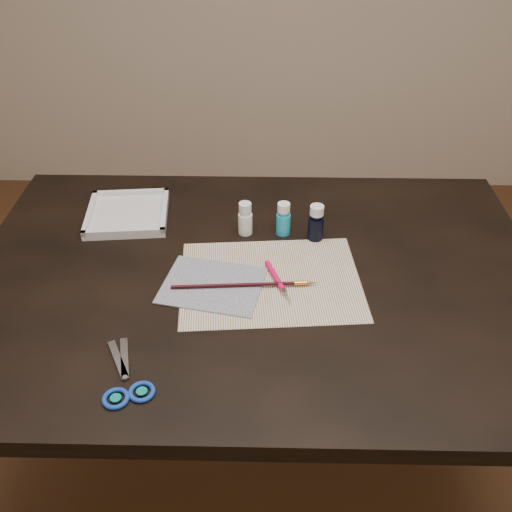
{
  "coord_description": "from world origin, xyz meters",
  "views": [
    {
      "loc": [
        0.02,
        -1.0,
        1.55
      ],
      "look_at": [
        0.0,
        0.0,
        0.8
      ],
      "focal_mm": 40.0,
      "sensor_mm": 36.0,
      "label": 1
    }
  ],
  "objects_px": {
    "paint_bottle_white": "(245,218)",
    "paint_bottle_cyan": "(283,219)",
    "canvas": "(212,285)",
    "palette_tray": "(128,213)",
    "scissors": "(120,372)",
    "paint_bottle_navy": "(316,223)",
    "paper": "(271,280)"
  },
  "relations": [
    {
      "from": "paint_bottle_white",
      "to": "paint_bottle_navy",
      "type": "height_order",
      "value": "paint_bottle_navy"
    },
    {
      "from": "canvas",
      "to": "paint_bottle_cyan",
      "type": "bearing_deg",
      "value": 52.99
    },
    {
      "from": "palette_tray",
      "to": "canvas",
      "type": "bearing_deg",
      "value": -48.73
    },
    {
      "from": "paint_bottle_white",
      "to": "paint_bottle_cyan",
      "type": "relative_size",
      "value": 1.0
    },
    {
      "from": "paper",
      "to": "paint_bottle_white",
      "type": "xyz_separation_m",
      "value": [
        -0.06,
        0.19,
        0.04
      ]
    },
    {
      "from": "paint_bottle_navy",
      "to": "paint_bottle_cyan",
      "type": "bearing_deg",
      "value": 164.5
    },
    {
      "from": "paint_bottle_white",
      "to": "paint_bottle_cyan",
      "type": "xyz_separation_m",
      "value": [
        0.09,
        0.0,
        0.0
      ]
    },
    {
      "from": "paper",
      "to": "paint_bottle_navy",
      "type": "relative_size",
      "value": 4.27
    },
    {
      "from": "canvas",
      "to": "paint_bottle_cyan",
      "type": "xyz_separation_m",
      "value": [
        0.16,
        0.21,
        0.04
      ]
    },
    {
      "from": "canvas",
      "to": "palette_tray",
      "type": "xyz_separation_m",
      "value": [
        -0.24,
        0.27,
        0.01
      ]
    },
    {
      "from": "scissors",
      "to": "canvas",
      "type": "bearing_deg",
      "value": -57.41
    },
    {
      "from": "paint_bottle_cyan",
      "to": "paint_bottle_navy",
      "type": "distance_m",
      "value": 0.08
    },
    {
      "from": "canvas",
      "to": "paint_bottle_white",
      "type": "distance_m",
      "value": 0.22
    },
    {
      "from": "paint_bottle_white",
      "to": "scissors",
      "type": "bearing_deg",
      "value": -114.66
    },
    {
      "from": "paint_bottle_cyan",
      "to": "palette_tray",
      "type": "relative_size",
      "value": 0.42
    },
    {
      "from": "paint_bottle_white",
      "to": "scissors",
      "type": "relative_size",
      "value": 0.45
    },
    {
      "from": "palette_tray",
      "to": "paint_bottle_cyan",
      "type": "bearing_deg",
      "value": -9.24
    },
    {
      "from": "paper",
      "to": "paint_bottle_cyan",
      "type": "distance_m",
      "value": 0.19
    },
    {
      "from": "canvas",
      "to": "palette_tray",
      "type": "bearing_deg",
      "value": 131.27
    },
    {
      "from": "canvas",
      "to": "paint_bottle_cyan",
      "type": "relative_size",
      "value": 2.51
    },
    {
      "from": "paint_bottle_cyan",
      "to": "scissors",
      "type": "distance_m",
      "value": 0.56
    },
    {
      "from": "paper",
      "to": "canvas",
      "type": "xyz_separation_m",
      "value": [
        -0.13,
        -0.02,
        0.0
      ]
    },
    {
      "from": "paper",
      "to": "paint_bottle_cyan",
      "type": "relative_size",
      "value": 4.65
    },
    {
      "from": "canvas",
      "to": "paint_bottle_white",
      "type": "bearing_deg",
      "value": 72.81
    },
    {
      "from": "scissors",
      "to": "palette_tray",
      "type": "bearing_deg",
      "value": -17.32
    },
    {
      "from": "paint_bottle_cyan",
      "to": "paper",
      "type": "bearing_deg",
      "value": -99.26
    },
    {
      "from": "paint_bottle_white",
      "to": "paint_bottle_cyan",
      "type": "bearing_deg",
      "value": 0.14
    },
    {
      "from": "paper",
      "to": "paint_bottle_navy",
      "type": "height_order",
      "value": "paint_bottle_navy"
    },
    {
      "from": "paint_bottle_cyan",
      "to": "scissors",
      "type": "bearing_deg",
      "value": -123.4
    },
    {
      "from": "canvas",
      "to": "palette_tray",
      "type": "relative_size",
      "value": 1.06
    },
    {
      "from": "canvas",
      "to": "scissors",
      "type": "bearing_deg",
      "value": -120.2
    },
    {
      "from": "scissors",
      "to": "paper",
      "type": "bearing_deg",
      "value": -72.07
    }
  ]
}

